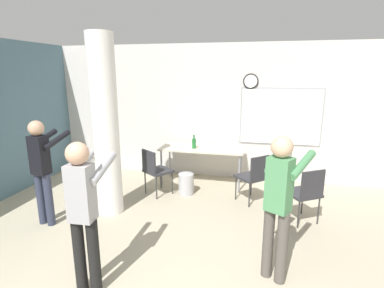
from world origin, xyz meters
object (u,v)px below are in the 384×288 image
at_px(bottle_on_table, 194,143).
at_px(chair_table_left, 155,169).
at_px(chair_table_right, 254,175).
at_px(chair_mid_room, 305,191).
at_px(person_playing_side, 279,198).
at_px(person_playing_front, 84,206).
at_px(person_watching_back, 42,165).
at_px(folding_table, 202,150).

bearing_deg(bottle_on_table, chair_table_left, -129.91).
bearing_deg(chair_table_right, chair_mid_room, -36.68).
xyz_separation_m(person_playing_side, person_playing_front, (-1.89, -0.62, -0.01)).
bearing_deg(person_playing_front, bottle_on_table, 82.74).
distance_m(bottle_on_table, chair_mid_room, 2.33).
height_order(chair_table_right, person_playing_side, person_playing_side).
height_order(person_watching_back, person_playing_side, person_playing_side).
height_order(chair_mid_room, person_watching_back, person_watching_back).
distance_m(folding_table, chair_table_left, 1.08).
relative_size(folding_table, chair_mid_room, 1.91).
bearing_deg(person_watching_back, chair_mid_room, 12.95).
distance_m(chair_table_right, person_playing_side, 2.02).
distance_m(chair_table_right, person_watching_back, 3.35).
height_order(chair_mid_room, chair_table_right, same).
distance_m(bottle_on_table, chair_table_right, 1.40).
bearing_deg(folding_table, person_watching_back, -132.15).
xyz_separation_m(bottle_on_table, person_watching_back, (-1.80, -2.07, 0.07)).
xyz_separation_m(chair_table_right, person_playing_side, (0.29, -1.95, 0.44)).
xyz_separation_m(folding_table, chair_mid_room, (1.81, -1.29, -0.19)).
relative_size(chair_table_right, person_watching_back, 0.55).
bearing_deg(folding_table, chair_table_right, -34.46).
height_order(chair_table_right, person_playing_front, person_playing_front).
bearing_deg(bottle_on_table, chair_table_right, -28.11).
relative_size(chair_table_left, person_watching_back, 0.55).
bearing_deg(folding_table, person_playing_front, -99.65).
bearing_deg(person_playing_side, chair_mid_room, 70.94).
relative_size(bottle_on_table, chair_table_left, 0.31).
bearing_deg(person_playing_side, person_watching_back, 171.05).
distance_m(person_watching_back, person_playing_front, 1.79).
relative_size(bottle_on_table, person_playing_front, 0.17).
xyz_separation_m(chair_table_left, person_watching_back, (-1.22, -1.38, 0.42)).
xyz_separation_m(person_watching_back, person_playing_front, (1.39, -1.14, 0.02)).
distance_m(bottle_on_table, person_watching_back, 2.74).
bearing_deg(person_playing_front, chair_table_right, 57.98).
relative_size(chair_table_left, chair_mid_room, 1.00).
bearing_deg(person_watching_back, folding_table, 47.85).
bearing_deg(person_playing_front, chair_mid_room, 40.16).
height_order(folding_table, chair_mid_room, chair_mid_room).
bearing_deg(chair_mid_room, chair_table_left, 168.44).
relative_size(chair_table_left, person_playing_front, 0.54).
bearing_deg(person_playing_side, chair_table_right, 98.36).
distance_m(chair_table_left, chair_table_right, 1.78).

